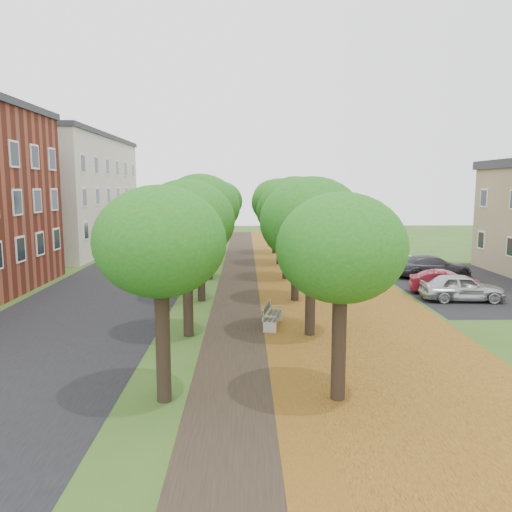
{
  "coord_description": "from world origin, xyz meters",
  "views": [
    {
      "loc": [
        0.04,
        -13.11,
        5.89
      ],
      "look_at": [
        0.57,
        10.72,
        2.5
      ],
      "focal_mm": 35.0,
      "sensor_mm": 36.0,
      "label": 1
    }
  ],
  "objects": [
    {
      "name": "ground",
      "position": [
        0.0,
        0.0,
        0.0
      ],
      "size": [
        120.0,
        120.0,
        0.0
      ],
      "primitive_type": "plane",
      "color": "#2D4C19",
      "rests_on": "ground"
    },
    {
      "name": "car_grey",
      "position": [
        12.09,
        18.22,
        0.71
      ],
      "size": [
        4.97,
        2.17,
        1.42
      ],
      "primitive_type": "imported",
      "rotation": [
        0.0,
        0.0,
        1.61
      ],
      "color": "#2F2F34",
      "rests_on": "ground"
    },
    {
      "name": "footpath",
      "position": [
        0.0,
        15.0,
        0.0
      ],
      "size": [
        3.2,
        70.0,
        0.01
      ],
      "primitive_type": "cube",
      "color": "black",
      "rests_on": "ground"
    },
    {
      "name": "leaf_verge",
      "position": [
        5.0,
        15.0,
        0.01
      ],
      "size": [
        7.5,
        70.0,
        0.01
      ],
      "primitive_type": "cube",
      "color": "#92661B",
      "rests_on": "ground"
    },
    {
      "name": "bench",
      "position": [
        1.14,
        7.18,
        0.47
      ],
      "size": [
        0.94,
        2.0,
        0.91
      ],
      "rotation": [
        0.0,
        0.0,
        1.36
      ],
      "color": "#28322C",
      "rests_on": "ground"
    },
    {
      "name": "parking_lot",
      "position": [
        13.5,
        16.0,
        0.0
      ],
      "size": [
        9.0,
        16.0,
        0.01
      ],
      "primitive_type": "cube",
      "color": "black",
      "rests_on": "ground"
    },
    {
      "name": "tree_row_west",
      "position": [
        -2.2,
        15.0,
        4.44
      ],
      "size": [
        3.8,
        33.8,
        6.09
      ],
      "color": "black",
      "rests_on": "ground"
    },
    {
      "name": "car_silver",
      "position": [
        11.15,
        11.69,
        0.71
      ],
      "size": [
        4.24,
        1.92,
        1.41
      ],
      "primitive_type": "imported",
      "rotation": [
        0.0,
        0.0,
        1.51
      ],
      "color": "#B4B5B9",
      "rests_on": "ground"
    },
    {
      "name": "car_white",
      "position": [
        11.0,
        20.01,
        0.63
      ],
      "size": [
        4.8,
        2.69,
        1.27
      ],
      "primitive_type": "imported",
      "rotation": [
        0.0,
        0.0,
        1.7
      ],
      "color": "white",
      "rests_on": "ground"
    },
    {
      "name": "building_cream",
      "position": [
        -17.0,
        33.0,
        5.21
      ],
      "size": [
        10.3,
        20.3,
        10.4
      ],
      "color": "beige",
      "rests_on": "ground"
    },
    {
      "name": "street_asphalt",
      "position": [
        -7.5,
        15.0,
        0.0
      ],
      "size": [
        8.0,
        70.0,
        0.01
      ],
      "primitive_type": "cube",
      "color": "black",
      "rests_on": "ground"
    },
    {
      "name": "tree_row_east",
      "position": [
        2.6,
        15.0,
        4.44
      ],
      "size": [
        3.8,
        33.8,
        6.09
      ],
      "color": "black",
      "rests_on": "ground"
    },
    {
      "name": "car_red",
      "position": [
        11.0,
        13.3,
        0.63
      ],
      "size": [
        4.06,
        2.25,
        1.27
      ],
      "primitive_type": "imported",
      "rotation": [
        0.0,
        0.0,
        1.32
      ],
      "color": "maroon",
      "rests_on": "ground"
    }
  ]
}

